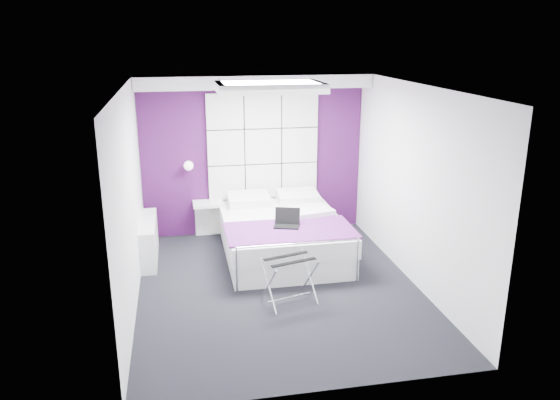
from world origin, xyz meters
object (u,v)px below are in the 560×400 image
radiator (149,240)px  bed (282,235)px  luggage_rack (290,280)px  laptop (286,222)px  wall_lamp (188,165)px  nightstand (208,204)px

radiator → bed: (1.95, -0.23, 0.02)m
luggage_rack → laptop: (0.18, 1.11, 0.37)m
laptop → luggage_rack: bearing=-81.7°
wall_lamp → nightstand: size_ratio=0.31×
bed → luggage_rack: bearing=-97.7°
radiator → laptop: bearing=-17.4°
radiator → luggage_rack: size_ratio=2.03×
bed → radiator: bearing=173.3°
bed → laptop: size_ratio=6.13×
wall_lamp → laptop: size_ratio=0.43×
wall_lamp → bed: wall_lamp is taller
radiator → bed: bearing=-6.7°
radiator → nightstand: (0.92, 0.72, 0.28)m
nightstand → laptop: 1.67m
wall_lamp → radiator: size_ratio=0.12×
radiator → laptop: laptop is taller
bed → luggage_rack: bed is taller
bed → laptop: laptop is taller
wall_lamp → laptop: 1.96m
luggage_rack → bed: bearing=67.2°
wall_lamp → luggage_rack: size_ratio=0.25×
nightstand → luggage_rack: nightstand is taller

